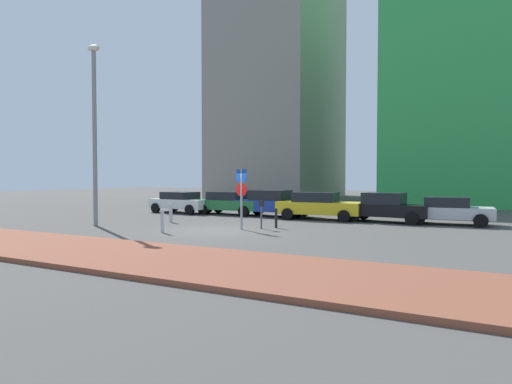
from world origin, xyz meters
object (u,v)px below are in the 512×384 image
object	(u,v)px
street_lamp	(94,122)
traffic_bollard_far	(276,218)
parked_car_blue	(273,203)
traffic_bollard_near	(171,213)
parked_car_black	(386,207)
parked_car_silver	(448,210)
traffic_bollard_mid	(162,221)
parked_car_white	(181,202)
parking_sign_post	(241,191)
parked_car_yellow	(319,205)
parking_meter	(261,210)
parked_car_green	(229,203)

from	to	relation	value
street_lamp	traffic_bollard_far	size ratio (longest dim) A/B	9.59
parked_car_blue	traffic_bollard_near	distance (m)	6.41
parked_car_black	parked_car_silver	world-z (taller)	parked_car_black
traffic_bollard_near	traffic_bollard_mid	distance (m)	4.22
parked_car_blue	parked_car_black	bearing A→B (deg)	-1.77
parked_car_black	parked_car_silver	bearing A→B (deg)	4.90
parked_car_white	traffic_bollard_far	xyz separation A→B (m)	(9.13, -4.79, -0.28)
parked_car_black	parking_sign_post	world-z (taller)	parking_sign_post
parked_car_black	traffic_bollard_near	distance (m)	11.12
parked_car_yellow	parked_car_black	size ratio (longest dim) A/B	1.06
parked_car_silver	parking_sign_post	bearing A→B (deg)	-140.27
parked_car_white	parking_meter	size ratio (longest dim) A/B	3.38
parking_sign_post	parked_car_yellow	bearing A→B (deg)	76.77
parked_car_white	parked_car_blue	size ratio (longest dim) A/B	0.97
parked_car_black	parking_sign_post	xyz separation A→B (m)	(-4.97, -6.34, 0.92)
parked_car_blue	traffic_bollard_mid	bearing A→B (deg)	-94.95
parked_car_green	traffic_bollard_far	world-z (taller)	parked_car_green
parked_car_silver	traffic_bollard_mid	world-z (taller)	parked_car_silver
parked_car_green	parked_car_yellow	world-z (taller)	parked_car_yellow
parking_meter	traffic_bollard_far	distance (m)	0.85
parked_car_black	street_lamp	size ratio (longest dim) A/B	0.51
street_lamp	parked_car_blue	bearing A→B (deg)	57.97
parked_car_silver	parking_meter	xyz separation A→B (m)	(-7.30, -5.90, 0.12)
traffic_bollard_mid	street_lamp	bearing A→B (deg)	173.19
parked_car_blue	parked_car_black	size ratio (longest dim) A/B	1.02
parked_car_silver	parked_car_yellow	bearing A→B (deg)	-175.23
parked_car_white	traffic_bollard_mid	bearing A→B (deg)	-56.68
parked_car_black	parked_car_silver	xyz separation A→B (m)	(2.96, 0.25, -0.06)
parked_car_green	parked_car_blue	bearing A→B (deg)	1.09
parked_car_silver	street_lamp	size ratio (longest dim) A/B	0.48
parked_car_yellow	parked_car_silver	xyz separation A→B (m)	(6.51, 0.54, -0.06)
parked_car_white	parked_car_black	bearing A→B (deg)	1.15
parked_car_white	parked_car_silver	bearing A→B (deg)	1.85
parked_car_silver	parking_sign_post	world-z (taller)	parking_sign_post
parked_car_blue	parking_sign_post	size ratio (longest dim) A/B	1.66
parking_sign_post	parking_meter	world-z (taller)	parking_sign_post
parked_car_blue	traffic_bollard_far	distance (m)	5.91
parked_car_yellow	parking_meter	size ratio (longest dim) A/B	3.61
parking_meter	traffic_bollard_far	bearing A→B (deg)	53.02
traffic_bollard_near	traffic_bollard_far	world-z (taller)	traffic_bollard_near
parking_meter	parked_car_silver	bearing A→B (deg)	38.97
parked_car_silver	parking_meter	bearing A→B (deg)	-141.03
parked_car_black	traffic_bollard_far	world-z (taller)	parked_car_black
parking_meter	traffic_bollard_far	xyz separation A→B (m)	(0.45, 0.60, -0.40)
traffic_bollard_near	parking_sign_post	bearing A→B (deg)	-11.57
parked_car_silver	parking_sign_post	size ratio (longest dim) A/B	1.52
street_lamp	parked_car_silver	bearing A→B (deg)	29.96
parking_meter	traffic_bollard_mid	xyz separation A→B (m)	(-3.02, -3.21, -0.35)
traffic_bollard_far	parking_sign_post	bearing A→B (deg)	-130.15
parking_sign_post	parked_car_black	bearing A→B (deg)	51.90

